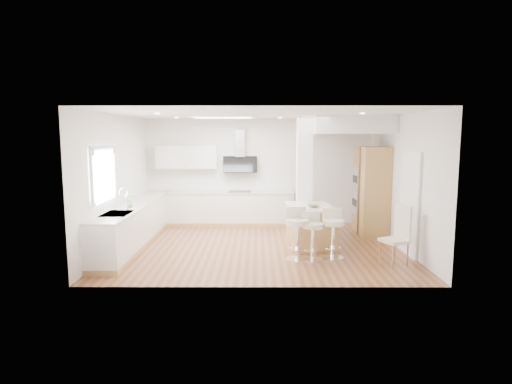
{
  "coord_description": "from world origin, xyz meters",
  "views": [
    {
      "loc": [
        -0.04,
        -8.95,
        2.36
      ],
      "look_at": [
        -0.07,
        0.4,
        1.12
      ],
      "focal_mm": 30.0,
      "sensor_mm": 36.0,
      "label": 1
    }
  ],
  "objects_px": {
    "peninsula": "(311,225)",
    "bar_stool_a": "(297,231)",
    "dining_chair": "(399,233)",
    "bar_stool_b": "(312,234)",
    "bar_stool_c": "(333,231)"
  },
  "relations": [
    {
      "from": "peninsula",
      "to": "dining_chair",
      "type": "distance_m",
      "value": 1.98
    },
    {
      "from": "bar_stool_a",
      "to": "peninsula",
      "type": "bearing_deg",
      "value": 62.59
    },
    {
      "from": "bar_stool_c",
      "to": "bar_stool_a",
      "type": "bearing_deg",
      "value": -169.68
    },
    {
      "from": "bar_stool_a",
      "to": "bar_stool_b",
      "type": "xyz_separation_m",
      "value": [
        0.29,
        -0.03,
        -0.05
      ]
    },
    {
      "from": "bar_stool_c",
      "to": "bar_stool_b",
      "type": "bearing_deg",
      "value": -159.6
    },
    {
      "from": "bar_stool_a",
      "to": "dining_chair",
      "type": "height_order",
      "value": "dining_chair"
    },
    {
      "from": "bar_stool_b",
      "to": "bar_stool_c",
      "type": "xyz_separation_m",
      "value": [
        0.41,
        0.15,
        0.02
      ]
    },
    {
      "from": "bar_stool_a",
      "to": "bar_stool_c",
      "type": "relative_size",
      "value": 1.05
    },
    {
      "from": "bar_stool_a",
      "to": "dining_chair",
      "type": "bearing_deg",
      "value": -14.99
    },
    {
      "from": "peninsula",
      "to": "bar_stool_a",
      "type": "bearing_deg",
      "value": -116.42
    },
    {
      "from": "dining_chair",
      "to": "bar_stool_c",
      "type": "bearing_deg",
      "value": 137.68
    },
    {
      "from": "bar_stool_b",
      "to": "bar_stool_c",
      "type": "relative_size",
      "value": 0.96
    },
    {
      "from": "bar_stool_a",
      "to": "bar_stool_b",
      "type": "bearing_deg",
      "value": -13.41
    },
    {
      "from": "peninsula",
      "to": "bar_stool_a",
      "type": "relative_size",
      "value": 1.5
    },
    {
      "from": "peninsula",
      "to": "dining_chair",
      "type": "height_order",
      "value": "dining_chair"
    }
  ]
}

